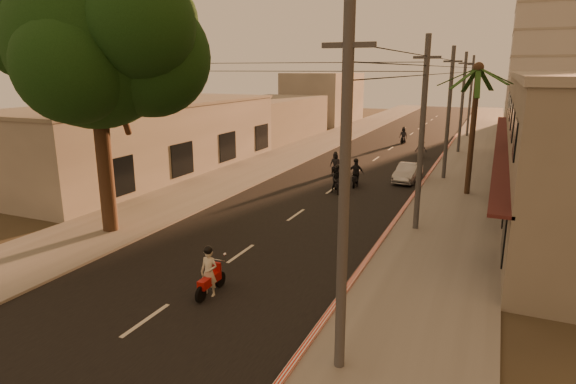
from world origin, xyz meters
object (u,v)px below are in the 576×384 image
(scooter_far_a, at_px, (336,164))
(broadleaf_tree, at_px, (103,46))
(scooter_mid_a, at_px, (337,180))
(scooter_mid_b, at_px, (356,174))
(scooter_red, at_px, (210,274))
(palm_tree, at_px, (478,75))
(scooter_far_c, at_px, (403,136))
(scooter_far_b, at_px, (421,149))
(parked_car, at_px, (408,173))

(scooter_far_a, bearing_deg, broadleaf_tree, -109.96)
(scooter_mid_a, distance_m, scooter_mid_b, 2.17)
(broadleaf_tree, bearing_deg, scooter_mid_b, 60.17)
(scooter_mid_a, bearing_deg, scooter_mid_b, 48.88)
(scooter_red, relative_size, scooter_mid_b, 0.96)
(broadleaf_tree, distance_m, palm_tree, 20.18)
(scooter_far_a, bearing_deg, palm_tree, -17.35)
(scooter_far_a, height_order, scooter_far_c, scooter_far_c)
(scooter_far_b, distance_m, scooter_far_c, 8.33)
(broadleaf_tree, height_order, scooter_far_c, broadleaf_tree)
(parked_car, xyz_separation_m, scooter_far_c, (-3.55, 17.59, 0.15))
(palm_tree, distance_m, scooter_mid_a, 10.13)
(scooter_red, xyz_separation_m, scooter_far_b, (2.53, 29.86, -0.03))
(scooter_mid_b, height_order, scooter_far_a, scooter_mid_b)
(broadleaf_tree, xyz_separation_m, scooter_mid_b, (7.70, 13.43, -7.63))
(scooter_far_a, distance_m, parked_car, 5.27)
(scooter_far_b, distance_m, parked_car, 9.82)
(broadleaf_tree, xyz_separation_m, scooter_red, (7.49, -3.87, -7.69))
(scooter_red, bearing_deg, palm_tree, 67.34)
(scooter_far_b, xyz_separation_m, scooter_far_c, (-2.95, 7.79, 0.03))
(scooter_far_a, relative_size, scooter_far_b, 1.06)
(broadleaf_tree, bearing_deg, scooter_far_c, 78.18)
(scooter_mid_b, height_order, scooter_far_b, scooter_mid_b)
(scooter_far_a, bearing_deg, scooter_mid_a, -72.74)
(scooter_far_a, bearing_deg, scooter_red, -85.88)
(parked_car, distance_m, scooter_far_c, 17.94)
(broadleaf_tree, relative_size, parked_car, 3.14)
(scooter_red, height_order, scooter_far_b, scooter_red)
(scooter_red, distance_m, parked_car, 20.30)
(parked_car, bearing_deg, scooter_far_b, 96.46)
(scooter_mid_a, relative_size, scooter_mid_b, 0.93)
(broadleaf_tree, relative_size, scooter_far_c, 6.86)
(scooter_red, bearing_deg, scooter_far_c, 89.86)
(scooter_far_a, height_order, scooter_far_b, scooter_far_a)
(broadleaf_tree, xyz_separation_m, scooter_mid_a, (7.12, 11.34, -7.66))
(scooter_red, distance_m, scooter_far_a, 20.40)
(palm_tree, relative_size, scooter_far_a, 4.67)
(scooter_red, height_order, scooter_mid_a, scooter_red)
(scooter_mid_a, xyz_separation_m, scooter_far_c, (-0.04, 22.44, -0.04))
(scooter_mid_a, distance_m, scooter_far_b, 14.93)
(broadleaf_tree, distance_m, scooter_far_b, 28.90)
(scooter_mid_a, bearing_deg, parked_car, 28.66)
(palm_tree, relative_size, scooter_far_b, 4.98)
(palm_tree, height_order, scooter_mid_b, palm_tree)
(broadleaf_tree, distance_m, scooter_mid_b, 17.26)
(palm_tree, height_order, scooter_red, palm_tree)
(scooter_far_a, distance_m, scooter_far_c, 17.44)
(scooter_red, xyz_separation_m, scooter_far_c, (-0.42, 37.64, -0.01))
(broadleaf_tree, bearing_deg, scooter_mid_a, 57.89)
(broadleaf_tree, distance_m, scooter_red, 11.42)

